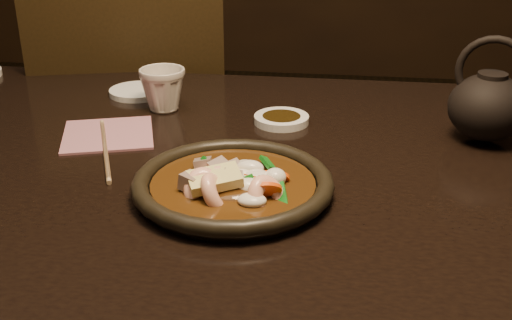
# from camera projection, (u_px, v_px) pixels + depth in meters

# --- Properties ---
(table) EXTENTS (1.60, 0.90, 0.75)m
(table) POSITION_uv_depth(u_px,v_px,m) (118.00, 192.00, 1.09)
(table) COLOR black
(table) RESTS_ON floor
(chair) EXTENTS (0.58, 0.58, 1.00)m
(chair) POSITION_uv_depth(u_px,v_px,m) (136.00, 132.00, 1.69)
(chair) COLOR black
(chair) RESTS_ON floor
(plate) EXTENTS (0.29, 0.29, 0.03)m
(plate) POSITION_uv_depth(u_px,v_px,m) (233.00, 185.00, 0.91)
(plate) COLOR black
(plate) RESTS_ON table
(stirfry) EXTENTS (0.16, 0.16, 0.06)m
(stirfry) POSITION_uv_depth(u_px,v_px,m) (234.00, 184.00, 0.90)
(stirfry) COLOR #391F0A
(stirfry) RESTS_ON plate
(soy_dish) EXTENTS (0.10, 0.10, 0.01)m
(soy_dish) POSITION_uv_depth(u_px,v_px,m) (281.00, 119.00, 1.17)
(soy_dish) COLOR white
(soy_dish) RESTS_ON table
(saucer_right) EXTENTS (0.12, 0.12, 0.01)m
(saucer_right) POSITION_uv_depth(u_px,v_px,m) (138.00, 92.00, 1.32)
(saucer_right) COLOR white
(saucer_right) RESTS_ON table
(tea_cup) EXTENTS (0.11, 0.10, 0.09)m
(tea_cup) POSITION_uv_depth(u_px,v_px,m) (163.00, 88.00, 1.22)
(tea_cup) COLOR beige
(tea_cup) RESTS_ON table
(chopsticks) EXTENTS (0.11, 0.24, 0.01)m
(chopsticks) POSITION_uv_depth(u_px,v_px,m) (105.00, 149.00, 1.05)
(chopsticks) COLOR tan
(chopsticks) RESTS_ON table
(napkin) EXTENTS (0.19, 0.19, 0.00)m
(napkin) POSITION_uv_depth(u_px,v_px,m) (108.00, 134.00, 1.12)
(napkin) COLOR #A56572
(napkin) RESTS_ON table
(teapot) EXTENTS (0.16, 0.13, 0.18)m
(teapot) POSITION_uv_depth(u_px,v_px,m) (489.00, 104.00, 1.07)
(teapot) COLOR black
(teapot) RESTS_ON table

